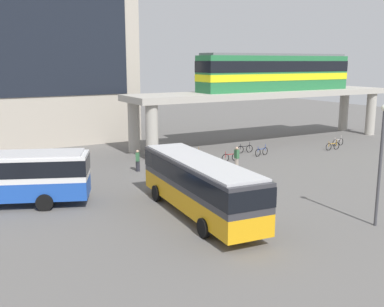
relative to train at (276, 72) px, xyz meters
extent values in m
plane|color=#605E5B|center=(-17.39, -6.84, -7.45)|extent=(120.00, 120.00, 0.00)
cube|color=#ADA89E|center=(-1.26, 0.00, -2.27)|extent=(30.68, 5.66, 0.60)
cylinder|color=#ADA89E|center=(-15.40, -2.03, -5.01)|extent=(1.10, 1.10, 4.88)
cylinder|color=#ADA89E|center=(12.87, -2.03, -5.01)|extent=(1.10, 1.10, 4.88)
cylinder|color=#ADA89E|center=(-15.40, 2.03, -5.01)|extent=(1.10, 1.10, 4.88)
cylinder|color=#ADA89E|center=(12.87, 2.03, -5.01)|extent=(1.10, 1.10, 4.88)
cube|color=#26723F|center=(0.00, 0.00, -0.17)|extent=(18.07, 2.90, 3.60)
cube|color=yellow|center=(0.00, 0.00, -0.53)|extent=(18.13, 2.96, 0.70)
cube|color=black|center=(0.00, 0.00, 0.55)|extent=(18.13, 2.96, 1.10)
cube|color=slate|center=(0.00, 0.00, 1.75)|extent=(17.35, 2.61, 0.24)
cube|color=orange|center=(-19.32, -16.73, -6.40)|extent=(3.44, 11.17, 1.10)
cube|color=#333338|center=(-19.32, -16.73, -5.10)|extent=(3.44, 11.17, 1.50)
cube|color=black|center=(-19.32, -16.73, -5.03)|extent=(3.48, 11.22, 0.96)
cube|color=silver|center=(-19.32, -16.73, -4.29)|extent=(3.26, 10.62, 0.12)
cylinder|color=black|center=(-20.26, -13.12, -6.95)|extent=(0.36, 1.02, 1.00)
cylinder|color=black|center=(-17.77, -13.33, -6.95)|extent=(0.36, 1.02, 1.00)
cylinder|color=black|center=(-20.83, -19.69, -6.95)|extent=(0.36, 1.02, 1.00)
cylinder|color=black|center=(-18.34, -19.91, -6.95)|extent=(0.36, 1.02, 1.00)
cylinder|color=black|center=(-26.71, -11.59, -6.95)|extent=(1.03, 0.65, 1.00)
cylinder|color=black|center=(-25.74, -9.29, -6.95)|extent=(1.03, 0.65, 1.00)
torus|color=black|center=(2.41, -6.64, -7.11)|extent=(0.74, 0.07, 0.74)
torus|color=black|center=(1.36, -6.63, -7.11)|extent=(0.74, 0.07, 0.74)
cylinder|color=orange|center=(1.89, -6.64, -6.83)|extent=(1.05, 0.06, 0.05)
cylinder|color=orange|center=(1.36, -6.63, -6.81)|extent=(0.04, 0.04, 0.55)
cylinder|color=orange|center=(2.41, -6.64, -6.76)|extent=(0.04, 0.04, 0.65)
torus|color=black|center=(-5.39, -5.25, -7.11)|extent=(0.73, 0.22, 0.74)
torus|color=black|center=(-6.41, -5.49, -7.11)|extent=(0.73, 0.22, 0.74)
cylinder|color=#1E3FA5|center=(-5.90, -5.37, -6.83)|extent=(1.03, 0.28, 0.05)
cylinder|color=#1E3FA5|center=(-6.41, -5.49, -6.81)|extent=(0.04, 0.04, 0.55)
cylinder|color=#1E3FA5|center=(-5.39, -5.25, -6.76)|extent=(0.04, 0.04, 0.65)
torus|color=black|center=(-9.23, -5.94, -7.11)|extent=(0.74, 0.07, 0.74)
torus|color=black|center=(-10.28, -5.93, -7.11)|extent=(0.74, 0.07, 0.74)
cylinder|color=#B21E1E|center=(-9.76, -5.94, -6.83)|extent=(1.05, 0.06, 0.05)
cylinder|color=#B21E1E|center=(-10.28, -5.93, -6.81)|extent=(0.04, 0.04, 0.55)
cylinder|color=#B21E1E|center=(-9.23, -5.94, -6.76)|extent=(0.04, 0.04, 0.65)
torus|color=black|center=(4.57, -5.26, -7.11)|extent=(0.74, 0.16, 0.74)
torus|color=black|center=(3.53, -5.39, -7.11)|extent=(0.74, 0.16, 0.74)
cylinder|color=silver|center=(4.05, -5.32, -6.83)|extent=(1.05, 0.19, 0.05)
cylinder|color=silver|center=(3.53, -5.39, -6.81)|extent=(0.04, 0.04, 0.55)
cylinder|color=silver|center=(4.57, -5.26, -6.76)|extent=(0.04, 0.04, 0.65)
torus|color=black|center=(-5.92, -3.55, -7.11)|extent=(0.74, 0.08, 0.74)
torus|color=black|center=(-6.97, -3.52, -7.11)|extent=(0.74, 0.08, 0.74)
cylinder|color=black|center=(-6.44, -3.54, -6.83)|extent=(1.05, 0.08, 0.05)
cylinder|color=black|center=(-6.97, -3.52, -6.81)|extent=(0.04, 0.04, 0.55)
cylinder|color=black|center=(-5.92, -3.55, -6.76)|extent=(0.04, 0.04, 0.65)
torus|color=black|center=(-11.43, -3.35, -7.11)|extent=(0.72, 0.29, 0.74)
torus|color=black|center=(-12.43, -3.67, -7.11)|extent=(0.72, 0.29, 0.74)
cylinder|color=#996626|center=(-11.93, -3.51, -6.83)|extent=(1.01, 0.37, 0.05)
cylinder|color=#996626|center=(-12.43, -3.67, -6.81)|extent=(0.04, 0.04, 0.55)
cylinder|color=#996626|center=(-11.43, -3.35, -6.76)|extent=(0.04, 0.04, 0.65)
cylinder|color=gray|center=(-10.93, -8.50, -7.02)|extent=(0.32, 0.32, 0.87)
cube|color=#33663F|center=(-10.93, -8.50, -6.24)|extent=(0.27, 0.41, 0.69)
sphere|color=tan|center=(-10.93, -8.50, -5.77)|extent=(0.24, 0.24, 0.24)
cylinder|color=#26262D|center=(-18.20, -5.33, -7.04)|extent=(0.32, 0.32, 0.83)
cube|color=#33663F|center=(-18.20, -5.33, -6.29)|extent=(0.43, 0.48, 0.66)
sphere|color=tan|center=(-18.20, -5.33, -5.85)|extent=(0.23, 0.23, 0.23)
cylinder|color=#3F3F44|center=(-12.07, -22.77, -4.41)|extent=(0.16, 0.16, 6.09)
camera|label=1|loc=(-31.80, -37.70, 1.07)|focal=42.44mm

